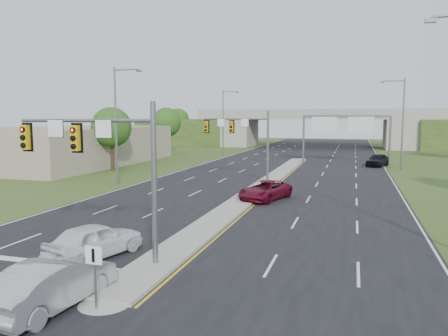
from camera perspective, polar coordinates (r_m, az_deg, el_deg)
ground at (r=19.34m, az=-8.90°, el=-12.58°), size 240.00×240.00×0.00m
road at (r=52.45m, az=7.76°, el=-0.39°), size 24.00×160.00×0.02m
median at (r=40.72m, az=5.15°, el=-2.23°), size 2.00×54.00×0.16m
median_nose at (r=16.03m, az=-15.32°, el=-16.49°), size 2.00×2.00×0.16m
lane_markings at (r=46.59m, az=5.87°, el=-1.22°), size 23.72×160.00×0.01m
signal_mast_near at (r=19.37m, az=-15.30°, el=1.62°), size 6.62×0.60×7.00m
signal_mast_far at (r=42.65m, az=2.74°, el=4.43°), size 6.62×0.60×7.00m
keep_right_sign at (r=15.12m, az=-16.57°, el=-12.23°), size 0.60×0.13×2.20m
sign_gantry at (r=61.40m, az=15.48°, el=5.33°), size 11.58×0.44×6.67m
overpass at (r=96.82m, az=11.92°, el=4.80°), size 80.00×14.00×8.10m
lightpole_l_mid at (r=42.19m, az=-13.72°, el=6.10°), size 2.85×0.25×11.00m
lightpole_l_far at (r=74.55m, az=0.04°, el=6.41°), size 2.85×0.25×11.00m
lightpole_r_far at (r=56.71m, az=22.13°, el=5.88°), size 2.85×0.25×11.00m
tree_l_near at (r=54.23m, az=-14.49°, el=5.16°), size 4.80×4.80×7.60m
tree_l_mid at (r=78.28m, az=-7.53°, el=5.93°), size 5.20×5.20×8.12m
tree_back_a at (r=119.63m, az=-6.03°, el=6.31°), size 6.00×6.00×8.85m
tree_back_b at (r=114.98m, az=0.47°, el=6.18°), size 5.60×5.60×8.32m
tree_back_c at (r=111.62m, az=24.99°, el=5.55°), size 5.60×5.60×8.32m
commercial_building at (r=64.05m, az=-19.80°, el=2.77°), size 18.00×30.00×5.00m
car_white at (r=20.82m, az=-16.51°, el=-9.01°), size 3.19×5.06×1.61m
car_silver at (r=16.04m, az=-21.49°, el=-13.90°), size 2.13×5.07×1.63m
car_far_a at (r=33.88m, az=5.40°, el=-2.91°), size 3.90×5.76×1.47m
car_far_c at (r=60.36m, az=19.42°, el=1.01°), size 3.49×5.27×1.67m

